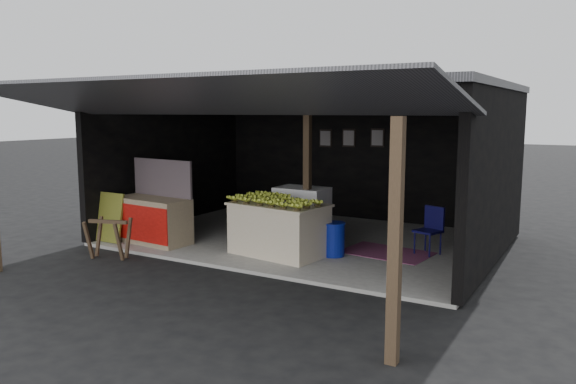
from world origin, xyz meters
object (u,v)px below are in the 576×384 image
Objects in this scene: banana_table at (279,229)px; water_barrel at (334,240)px; white_crate at (302,215)px; neighbor_stall at (153,218)px; sawhorse at (108,234)px; plastic_chair at (431,226)px.

banana_table is 3.15× the size of water_barrel.
neighbor_stall reaches higher than white_crate.
banana_table is at bearing 13.58° from neighbor_stall.
sawhorse is (-2.51, -1.55, -0.08)m from banana_table.
water_barrel is (0.87, 0.38, -0.18)m from banana_table.
neighbor_stall is 3.53m from water_barrel.
plastic_chair is at bearing 38.66° from banana_table.
white_crate reaches higher than water_barrel.
white_crate is at bearing 148.33° from water_barrel.
water_barrel is at bearing 11.94° from sawhorse.
sawhorse is at bearing -128.75° from plastic_chair.
plastic_chair is (1.41, 0.99, 0.21)m from water_barrel.
white_crate is 1.38× the size of sawhorse.
plastic_chair is (4.79, 2.92, 0.11)m from sawhorse.
white_crate is 2.84m from neighbor_stall.
neighbor_stall reaches higher than plastic_chair.
water_barrel is at bearing 31.47° from banana_table.
white_crate reaches higher than sawhorse.
white_crate is at bearing 33.46° from neighbor_stall.
banana_table is 2.59m from neighbor_stall.
sawhorse is (0.05, -1.14, -0.10)m from neighbor_stall.
water_barrel is (0.94, -0.58, -0.25)m from white_crate.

